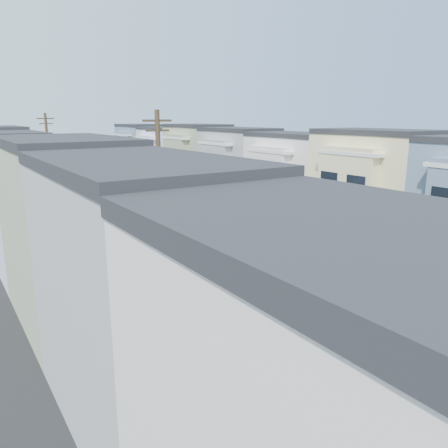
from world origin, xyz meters
name	(u,v)px	position (x,y,z in m)	size (l,w,h in m)	color
ground	(272,283)	(0.00, 0.00, 0.00)	(160.00, 160.00, 0.00)	black
road_slab	(163,230)	(0.00, 15.00, 0.01)	(12.00, 70.00, 0.02)	black
curb_left	(96,240)	(-6.05, 15.00, 0.07)	(0.30, 70.00, 0.15)	gray
curb_right	(221,221)	(6.05, 15.00, 0.07)	(0.30, 70.00, 0.15)	gray
sidewalk_left	(79,243)	(-7.35, 15.00, 0.07)	(2.60, 70.00, 0.15)	gray
sidewalk_right	(232,219)	(7.35, 15.00, 0.07)	(2.60, 70.00, 0.15)	gray
centerline	(163,230)	(0.00, 15.00, 0.00)	(0.12, 70.00, 0.01)	gold
townhouse_row_left	(28,251)	(-11.15, 15.00, 0.00)	(5.00, 70.00, 8.50)	white
townhouse_row_right	(262,215)	(11.15, 15.00, 0.00)	(5.00, 70.00, 8.50)	white
tree_b	(214,231)	(-6.30, -3.41, 4.91)	(4.70, 4.70, 7.28)	black
tree_c	(139,210)	(-6.30, 4.94, 4.40)	(4.40, 4.40, 6.62)	black
tree_d	(77,178)	(-6.30, 18.07, 4.81)	(4.70, 4.70, 7.18)	black
tree_e	(39,161)	(-6.30, 33.41, 4.91)	(4.70, 4.70, 7.28)	black
tree_far_r	(159,167)	(6.89, 30.08, 3.76)	(3.10, 3.10, 5.35)	black
utility_pole_near	(160,206)	(-6.30, 2.00, 5.15)	(1.60, 0.26, 10.00)	#42301E
utility_pole_far	(50,163)	(-6.30, 28.00, 5.15)	(1.60, 0.26, 10.00)	#42301E
fedex_truck	(231,226)	(1.57, 6.72, 1.89)	(2.71, 7.05, 3.38)	silver
lead_sedan	(196,224)	(2.11, 12.85, 0.70)	(2.32, 5.04, 1.40)	black
parked_left_b	(344,380)	(-4.90, -9.91, 0.63)	(1.33, 3.76, 1.25)	black
parked_left_c	(183,277)	(-4.90, 2.19, 0.70)	(2.32, 5.03, 1.40)	#9E9E9E
parked_left_d	(116,235)	(-4.90, 13.28, 0.73)	(2.42, 5.25, 1.46)	#530F03
parked_right_a	(427,291)	(4.90, -6.92, 0.73)	(1.55, 4.38, 1.46)	#4E4E4E
parked_right_b	(367,272)	(4.90, -3.04, 0.61)	(1.29, 3.65, 1.22)	white
parked_right_c	(192,209)	(4.90, 18.59, 0.76)	(1.60, 4.55, 1.52)	black
parked_right_d	(150,195)	(4.90, 28.74, 0.64)	(1.35, 3.83, 1.28)	#071539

